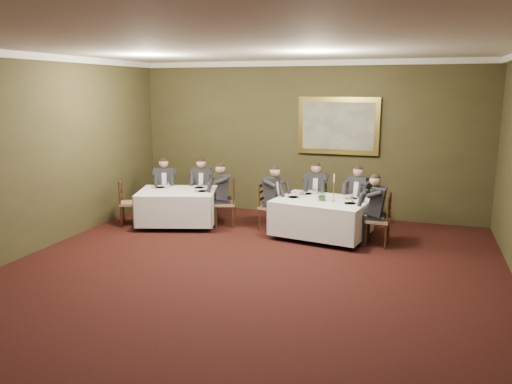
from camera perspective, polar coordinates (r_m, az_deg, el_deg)
The scene contains 26 objects.
ground at distance 7.28m, azimuth -3.31°, elevation -11.73°, with size 10.00×10.00×0.00m, color black.
ceiling at distance 6.70m, azimuth -3.68°, elevation 16.88°, with size 8.00×10.00×0.10m, color silver.
back_wall at distance 11.52m, azimuth 5.80°, elevation 6.01°, with size 8.00×0.10×3.50m, color #36321B.
crown_molding at distance 6.69m, azimuth -3.67°, elevation 16.37°, with size 8.00×10.00×0.12m.
table_main at distance 9.90m, azimuth 7.50°, elevation -2.64°, with size 1.98×1.63×0.67m.
table_second at distance 10.80m, azimuth -8.96°, elevation -1.47°, with size 1.92×1.66×0.67m.
chair_main_backleft at distance 10.93m, azimuth 6.82°, elevation -2.14°, with size 0.47×0.45×1.00m.
diner_main_backleft at distance 10.87m, azimuth 6.84°, elevation -0.98°, with size 0.44×0.51×1.35m.
chair_main_backright at distance 10.63m, azimuth 11.64°, elevation -2.69°, with size 0.57×0.56×1.00m.
diner_main_backright at distance 10.57m, azimuth 11.66°, elevation -1.51°, with size 0.56×0.60×1.35m.
chair_main_endleft at distance 10.37m, azimuth 1.66°, elevation -2.82°, with size 0.46×0.48×1.00m.
diner_main_endleft at distance 10.31m, azimuth 1.73°, elevation -1.60°, with size 0.52×0.45×1.35m.
chair_main_endright at distance 9.62m, azimuth 13.76°, elevation -4.33°, with size 0.44×0.46×1.00m.
diner_main_endright at distance 9.57m, azimuth 13.76°, elevation -3.01°, with size 0.50×0.43×1.35m.
chair_sec_backleft at distance 11.71m, azimuth -10.33°, elevation -1.30°, with size 0.58×0.57×1.00m.
diner_sec_backleft at distance 11.65m, azimuth -10.37°, elevation -0.22°, with size 0.57×0.61×1.35m.
chair_sec_backright at distance 11.57m, azimuth -6.09°, elevation -1.34°, with size 0.53×0.51×1.00m.
diner_sec_backright at distance 11.51m, azimuth -6.13°, elevation -0.24°, with size 0.50×0.56×1.35m.
chair_sec_endright at distance 10.70m, azimuth -3.51°, elevation -2.37°, with size 0.55×0.56×1.00m.
diner_sec_endright at distance 10.65m, azimuth -3.59°, elevation -1.18°, with size 0.59×0.54×1.35m.
chair_sec_endleft at distance 11.06m, azimuth -14.17°, elevation -2.25°, with size 0.57×0.58×1.00m.
centerpiece at distance 9.70m, azimuth 7.62°, elevation -0.25°, with size 0.23×0.20×0.26m, color #2D5926.
candlestick at distance 9.66m, azimuth 8.86°, elevation 0.10°, with size 0.08×0.08×0.55m.
place_setting_table_main at distance 10.34m, azimuth 6.13°, elevation -0.01°, with size 0.33×0.31×0.14m.
place_setting_table_second at distance 11.13m, azimuth -10.61°, elevation 0.70°, with size 0.33×0.31×0.14m.
painting at distance 11.30m, azimuth 9.38°, elevation 7.47°, with size 1.80×0.09×1.26m.
Camera 1 is at (2.48, -6.19, 2.91)m, focal length 35.00 mm.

